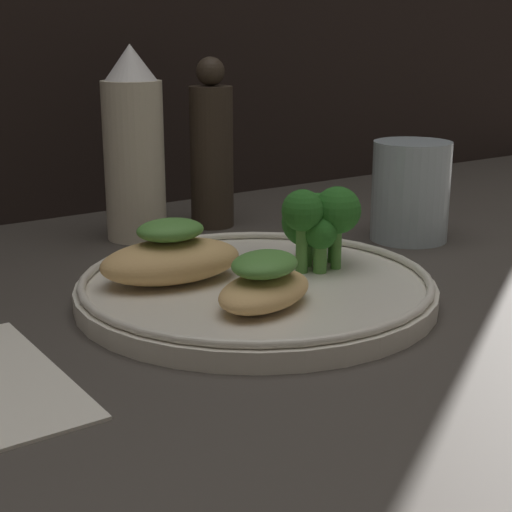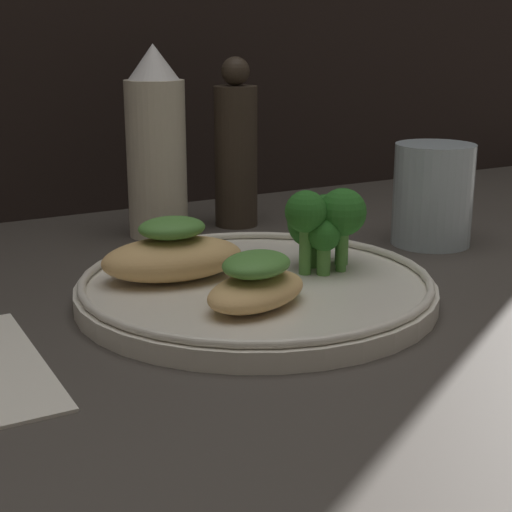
# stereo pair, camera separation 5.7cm
# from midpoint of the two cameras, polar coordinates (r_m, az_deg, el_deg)

# --- Properties ---
(ground_plane) EXTENTS (1.80, 1.80, 0.01)m
(ground_plane) POSITION_cam_midpoint_polar(r_m,az_deg,el_deg) (0.58, 2.81, -3.73)
(ground_plane) COLOR #3D3833
(plate) EXTENTS (0.26, 0.26, 0.02)m
(plate) POSITION_cam_midpoint_polar(r_m,az_deg,el_deg) (0.58, 2.83, -2.34)
(plate) COLOR silver
(plate) RESTS_ON ground_plane
(grilled_meat_front) EXTENTS (0.10, 0.08, 0.04)m
(grilled_meat_front) POSITION_cam_midpoint_polar(r_m,az_deg,el_deg) (0.52, 3.16, -2.09)
(grilled_meat_front) COLOR tan
(grilled_meat_front) RESTS_ON plate
(grilled_meat_middle) EXTENTS (0.11, 0.08, 0.05)m
(grilled_meat_middle) POSITION_cam_midpoint_polar(r_m,az_deg,el_deg) (0.58, -3.29, 0.06)
(grilled_meat_middle) COLOR tan
(grilled_meat_middle) RESTS_ON plate
(broccoli_bunch) EXTENTS (0.07, 0.06, 0.06)m
(broccoli_bunch) POSITION_cam_midpoint_polar(r_m,az_deg,el_deg) (0.60, 7.68, 2.62)
(broccoli_bunch) COLOR #569942
(broccoli_bunch) RESTS_ON plate
(sauce_bottle) EXTENTS (0.06, 0.06, 0.18)m
(sauce_bottle) POSITION_cam_midpoint_polar(r_m,az_deg,el_deg) (0.75, -5.11, 7.93)
(sauce_bottle) COLOR beige
(sauce_bottle) RESTS_ON ground_plane
(pepper_grinder) EXTENTS (0.04, 0.04, 0.17)m
(pepper_grinder) POSITION_cam_midpoint_polar(r_m,az_deg,el_deg) (0.79, 0.61, 7.67)
(pepper_grinder) COLOR #382D23
(pepper_grinder) RESTS_ON ground_plane
(drinking_glass) EXTENTS (0.07, 0.07, 0.09)m
(drinking_glass) POSITION_cam_midpoint_polar(r_m,az_deg,el_deg) (0.75, 14.90, 4.32)
(drinking_glass) COLOR silver
(drinking_glass) RESTS_ON ground_plane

